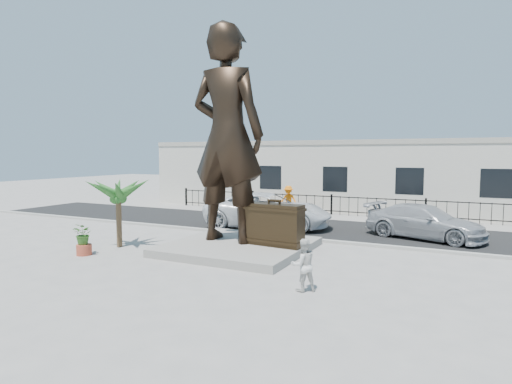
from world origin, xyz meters
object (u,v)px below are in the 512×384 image
suitcase (274,225)px  car_white (268,210)px  tourist (303,265)px  statue (227,135)px

suitcase → car_white: bearing=122.3°
tourist → car_white: size_ratio=0.23×
car_white → suitcase: bearing=-164.1°
statue → suitcase: bearing=-179.4°
car_white → tourist: bearing=-161.0°
statue → tourist: size_ratio=5.78×
statue → tourist: (4.61, -3.86, -3.82)m
statue → suitcase: size_ratio=3.74×
tourist → car_white: 10.23m
suitcase → car_white: suitcase is taller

